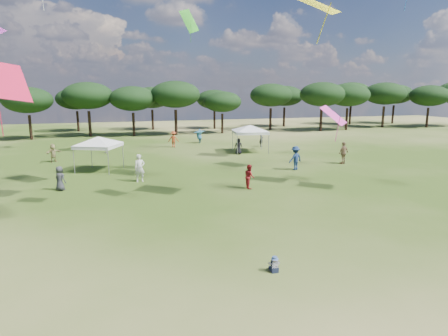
{
  "coord_description": "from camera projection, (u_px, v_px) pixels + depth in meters",
  "views": [
    {
      "loc": [
        -5.25,
        -8.76,
        6.2
      ],
      "look_at": [
        -0.9,
        6.0,
        3.01
      ],
      "focal_mm": 30.0,
      "sensor_mm": 36.0,
      "label": 1
    }
  ],
  "objects": [
    {
      "name": "tree_line",
      "position": [
        166.0,
        96.0,
        55.03
      ],
      "size": [
        108.78,
        17.63,
        7.77
      ],
      "color": "black",
      "rests_on": "ground"
    },
    {
      "name": "tent_right",
      "position": [
        250.0,
        126.0,
        38.08
      ],
      "size": [
        6.65,
        6.65,
        3.08
      ],
      "rotation": [
        0.0,
        0.0,
        -0.16
      ],
      "color": "gray",
      "rests_on": "ground"
    },
    {
      "name": "toddler",
      "position": [
        274.0,
        265.0,
        13.02
      ],
      "size": [
        0.39,
        0.43,
        0.57
      ],
      "rotation": [
        0.0,
        0.0,
        -0.09
      ],
      "color": "#161C32",
      "rests_on": "ground"
    },
    {
      "name": "festival_crowd",
      "position": [
        176.0,
        150.0,
        34.02
      ],
      "size": [
        29.23,
        23.06,
        1.93
      ],
      "color": "#285879",
      "rests_on": "ground"
    },
    {
      "name": "ground",
      "position": [
        311.0,
        307.0,
        10.94
      ],
      "size": [
        140.0,
        140.0,
        0.0
      ],
      "primitive_type": "plane",
      "color": "#395118",
      "rests_on": "ground"
    },
    {
      "name": "tent_left",
      "position": [
        98.0,
        138.0,
        29.0
      ],
      "size": [
        5.37,
        5.37,
        3.02
      ],
      "rotation": [
        0.0,
        0.0,
        -0.43
      ],
      "color": "gray",
      "rests_on": "ground"
    }
  ]
}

